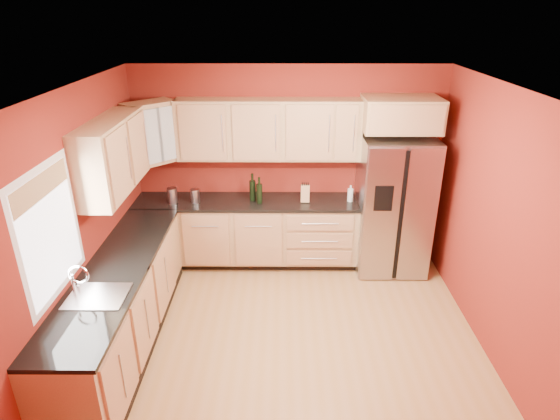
% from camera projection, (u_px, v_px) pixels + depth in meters
% --- Properties ---
extents(floor, '(4.00, 4.00, 0.00)m').
position_uv_depth(floor, '(289.00, 343.00, 4.90)').
color(floor, '#AC7B42').
rests_on(floor, ground).
extents(ceiling, '(4.00, 4.00, 0.00)m').
position_uv_depth(ceiling, '(292.00, 91.00, 3.85)').
color(ceiling, white).
rests_on(ceiling, wall_back).
extents(wall_back, '(4.00, 0.04, 2.60)m').
position_uv_depth(wall_back, '(288.00, 165.00, 6.21)').
color(wall_back, maroon).
rests_on(wall_back, floor).
extents(wall_front, '(4.00, 0.04, 2.60)m').
position_uv_depth(wall_front, '(296.00, 396.00, 2.55)').
color(wall_front, maroon).
rests_on(wall_front, floor).
extents(wall_left, '(0.04, 4.00, 2.60)m').
position_uv_depth(wall_left, '(78.00, 232.00, 4.39)').
color(wall_left, maroon).
rests_on(wall_left, floor).
extents(wall_right, '(0.04, 4.00, 2.60)m').
position_uv_depth(wall_right, '(504.00, 233.00, 4.37)').
color(wall_right, maroon).
rests_on(wall_right, floor).
extents(base_cabinets_back, '(2.90, 0.60, 0.88)m').
position_uv_depth(base_cabinets_back, '(247.00, 233.00, 6.28)').
color(base_cabinets_back, '#A4724F').
rests_on(base_cabinets_back, floor).
extents(base_cabinets_left, '(0.60, 2.80, 0.88)m').
position_uv_depth(base_cabinets_left, '(122.00, 308.00, 4.73)').
color(base_cabinets_left, '#A4724F').
rests_on(base_cabinets_left, floor).
extents(countertop_back, '(2.90, 0.62, 0.04)m').
position_uv_depth(countertop_back, '(246.00, 202.00, 6.09)').
color(countertop_back, black).
rests_on(countertop_back, base_cabinets_back).
extents(countertop_left, '(0.62, 2.80, 0.04)m').
position_uv_depth(countertop_left, '(117.00, 269.00, 4.55)').
color(countertop_left, black).
rests_on(countertop_left, base_cabinets_left).
extents(upper_cabinets_back, '(2.30, 0.33, 0.75)m').
position_uv_depth(upper_cabinets_back, '(269.00, 129.00, 5.85)').
color(upper_cabinets_back, '#A4724F').
rests_on(upper_cabinets_back, wall_back).
extents(upper_cabinets_left, '(0.33, 1.35, 0.75)m').
position_uv_depth(upper_cabinets_left, '(113.00, 155.00, 4.84)').
color(upper_cabinets_left, '#A4724F').
rests_on(upper_cabinets_left, wall_left).
extents(corner_upper_cabinet, '(0.67, 0.67, 0.75)m').
position_uv_depth(corner_upper_cabinet, '(152.00, 133.00, 5.70)').
color(corner_upper_cabinet, '#A4724F').
rests_on(corner_upper_cabinet, wall_back).
extents(over_fridge_cabinet, '(0.92, 0.60, 0.40)m').
position_uv_depth(over_fridge_cabinet, '(401.00, 114.00, 5.62)').
color(over_fridge_cabinet, '#A4724F').
rests_on(over_fridge_cabinet, wall_back).
extents(refrigerator, '(0.90, 0.75, 1.78)m').
position_uv_depth(refrigerator, '(393.00, 205.00, 6.02)').
color(refrigerator, silver).
rests_on(refrigerator, floor).
extents(window, '(0.03, 0.90, 1.00)m').
position_uv_depth(window, '(50.00, 232.00, 3.83)').
color(window, white).
rests_on(window, wall_left).
extents(sink_faucet, '(0.50, 0.42, 0.30)m').
position_uv_depth(sink_faucet, '(95.00, 282.00, 4.02)').
color(sink_faucet, white).
rests_on(sink_faucet, countertop_left).
extents(canister_left, '(0.16, 0.16, 0.20)m').
position_uv_depth(canister_left, '(172.00, 195.00, 5.98)').
color(canister_left, silver).
rests_on(canister_left, countertop_back).
extents(canister_right, '(0.13, 0.13, 0.18)m').
position_uv_depth(canister_right, '(195.00, 196.00, 5.99)').
color(canister_right, silver).
rests_on(canister_right, countertop_back).
extents(wine_bottle_a, '(0.09, 0.09, 0.35)m').
position_uv_depth(wine_bottle_a, '(259.00, 190.00, 5.94)').
color(wine_bottle_a, black).
rests_on(wine_bottle_a, countertop_back).
extents(wine_bottle_b, '(0.09, 0.09, 0.37)m').
position_uv_depth(wine_bottle_b, '(253.00, 187.00, 6.02)').
color(wine_bottle_b, black).
rests_on(wine_bottle_b, countertop_back).
extents(knife_block, '(0.11, 0.11, 0.22)m').
position_uv_depth(knife_block, '(305.00, 193.00, 6.01)').
color(knife_block, tan).
rests_on(knife_block, countertop_back).
extents(soap_dispenser, '(0.09, 0.09, 0.21)m').
position_uv_depth(soap_dispenser, '(350.00, 193.00, 6.02)').
color(soap_dispenser, silver).
rests_on(soap_dispenser, countertop_back).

